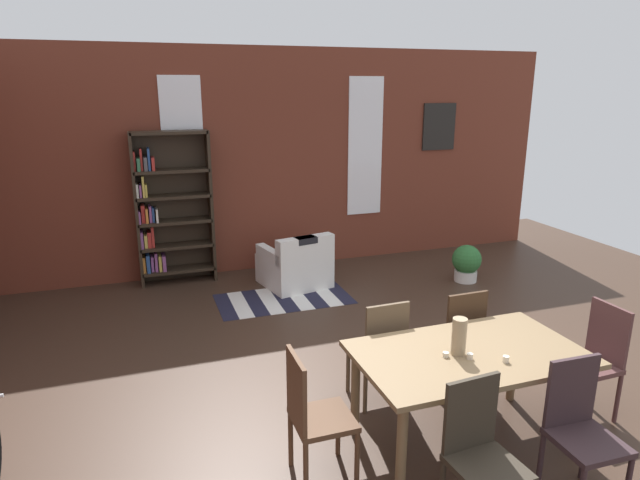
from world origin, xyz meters
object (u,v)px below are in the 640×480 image
dining_chair_head_left (313,413)px  dining_chair_near_right (580,427)px  dining_chair_head_right (595,357)px  potted_plant_by_shelf (466,262)px  dining_chair_far_right (457,335)px  bookshelf_tall (169,210)px  dining_chair_far_left (380,348)px  dining_table (469,363)px  dining_chair_near_left (480,452)px  vase_on_table (459,336)px  armchair_white (296,266)px

dining_chair_head_left → dining_chair_near_right: bearing=-24.2°
dining_chair_head_right → potted_plant_by_shelf: 3.21m
dining_chair_far_right → bookshelf_tall: (-2.16, 3.70, 0.51)m
dining_chair_head_right → potted_plant_by_shelf: bearing=74.4°
dining_chair_far_left → potted_plant_by_shelf: dining_chair_far_left is taller
dining_chair_near_right → bookshelf_tall: bookshelf_tall is taller
dining_chair_head_left → dining_chair_near_right: same height
dining_chair_head_left → dining_chair_head_right: size_ratio=1.00×
dining_table → potted_plant_by_shelf: 3.74m
dining_table → potted_plant_by_shelf: dining_table is taller
dining_chair_near_left → dining_chair_head_right: 1.74m
dining_table → dining_chair_head_right: 1.22m
dining_chair_near_left → bookshelf_tall: (-1.41, 5.11, 0.51)m
dining_chair_near_left → dining_chair_near_right: size_ratio=1.00×
dining_table → dining_chair_near_right: dining_chair_near_right is taller
vase_on_table → dining_chair_head_left: bearing=180.0°
dining_chair_head_right → dining_chair_head_left: bearing=-180.0°
dining_chair_head_right → dining_chair_far_right: bearing=139.6°
armchair_white → potted_plant_by_shelf: armchair_white is taller
dining_chair_head_left → dining_chair_head_right: bearing=0.0°
vase_on_table → dining_chair_far_left: (-0.27, 0.71, -0.39)m
potted_plant_by_shelf → dining_chair_near_right: bearing=-114.0°
dining_chair_near_right → armchair_white: (-0.60, 4.40, -0.23)m
dining_table → dining_chair_near_right: size_ratio=1.75×
armchair_white → dining_chair_near_left: bearing=-92.0°
vase_on_table → armchair_white: vase_on_table is taller
dining_chair_head_left → potted_plant_by_shelf: (3.27, 3.09, -0.24)m
dining_chair_far_left → dining_chair_head_right: (1.58, -0.71, 0.00)m
vase_on_table → dining_chair_head_right: 1.36m
dining_table → potted_plant_by_shelf: bearing=56.2°
vase_on_table → bookshelf_tall: 4.72m
dining_chair_head_right → dining_chair_near_right: size_ratio=1.00×
armchair_white → dining_chair_head_right: bearing=-68.8°
vase_on_table → dining_chair_near_left: bearing=-111.5°
dining_chair_head_right → dining_chair_near_right: 1.09m
dining_chair_far_left → dining_chair_far_right: same height
vase_on_table → potted_plant_by_shelf: size_ratio=0.53×
dining_chair_near_right → potted_plant_by_shelf: bearing=66.0°
dining_chair_far_right → dining_chair_near_right: 1.42m
bookshelf_tall → potted_plant_by_shelf: bearing=-18.9°
dining_chair_near_right → vase_on_table: bearing=123.9°
armchair_white → dining_table: bearing=-86.5°
dining_chair_head_right → potted_plant_by_shelf: (0.86, 3.09, -0.24)m
vase_on_table → dining_chair_near_right: bearing=-56.1°
dining_chair_far_left → dining_chair_near_right: bearing=-62.2°
potted_plant_by_shelf → armchair_white: bearing=165.2°
dining_chair_far_left → armchair_white: dining_chair_far_left is taller
vase_on_table → dining_chair_far_left: bearing=111.1°
armchair_white → potted_plant_by_shelf: size_ratio=1.84×
dining_chair_head_right → dining_chair_near_right: (-0.83, -0.71, 0.00)m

